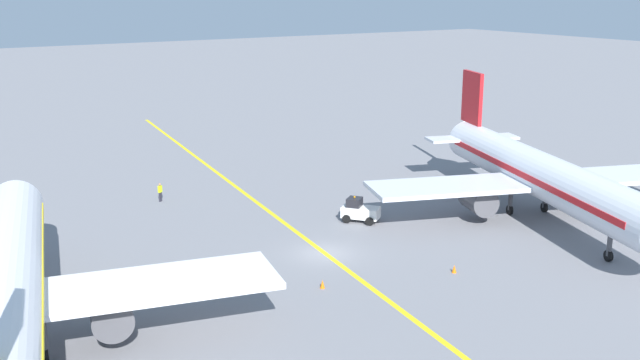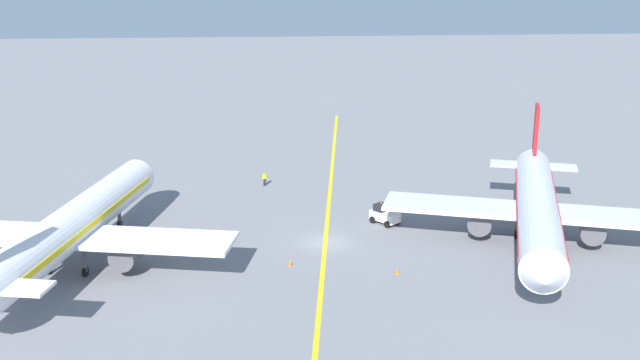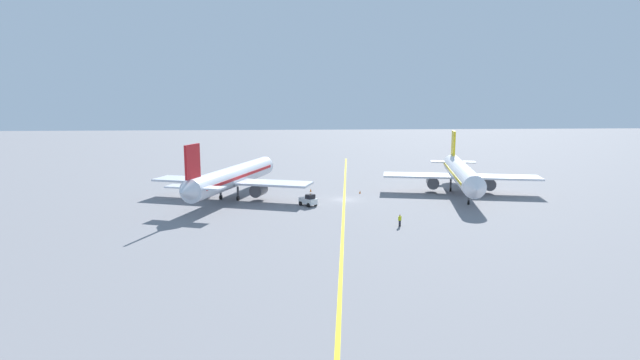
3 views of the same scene
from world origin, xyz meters
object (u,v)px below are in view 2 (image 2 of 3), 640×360
Objects in this scene: baggage_tug_white at (384,215)px; airplane_adjacent_stand at (72,227)px; ground_crew_worker at (265,178)px; airplane_at_gate at (537,207)px; traffic_cone_near_nose at (290,263)px; traffic_cone_mid_apron at (397,271)px.

airplane_adjacent_stand is at bearing 17.43° from baggage_tug_white.
ground_crew_worker is (-16.60, -23.05, -2.80)m from airplane_adjacent_stand.
airplane_at_gate is 0.98× the size of airplane_adjacent_stand.
traffic_cone_near_nose is 1.00× the size of traffic_cone_mid_apron.
traffic_cone_mid_apron is (1.02, 12.54, -0.63)m from baggage_tug_white.
traffic_cone_near_nose is at bearing -15.40° from traffic_cone_mid_apron.
baggage_tug_white is at bearing -29.14° from airplane_at_gate.
baggage_tug_white is 18.38m from ground_crew_worker.
traffic_cone_mid_apron is at bearing 164.60° from traffic_cone_near_nose.
ground_crew_worker is at bearing -68.19° from traffic_cone_mid_apron.
airplane_at_gate is 14.91m from baggage_tug_white.
ground_crew_worker is at bearing -50.41° from baggage_tug_white.
airplane_adjacent_stand reaches higher than traffic_cone_near_nose.
baggage_tug_white is at bearing -94.66° from traffic_cone_mid_apron.
airplane_adjacent_stand is at bearing -3.74° from traffic_cone_near_nose.
traffic_cone_near_nose is at bearing 94.20° from ground_crew_worker.
airplane_adjacent_stand is 64.15× the size of traffic_cone_near_nose.
traffic_cone_mid_apron is at bearing 21.40° from airplane_at_gate.
traffic_cone_near_nose is (22.72, 2.96, -3.43)m from airplane_at_gate.
traffic_cone_near_nose is (9.93, 10.09, -0.63)m from baggage_tug_white.
ground_crew_worker is at bearing -85.80° from traffic_cone_near_nose.
baggage_tug_white reaches higher than ground_crew_worker.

